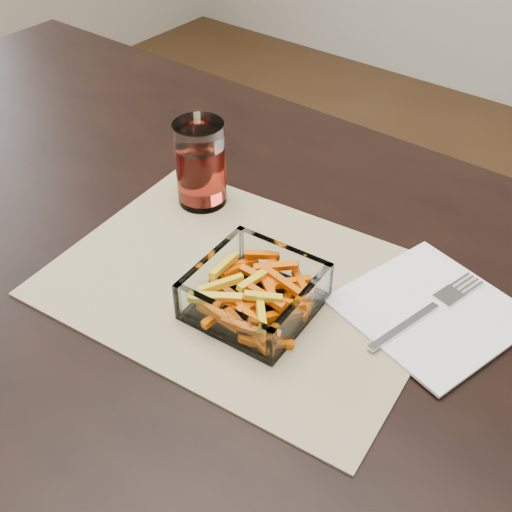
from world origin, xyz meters
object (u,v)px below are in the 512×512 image
Objects in this scene: tumbler at (201,166)px; fork at (430,309)px; glass_bowl at (255,294)px; dining_table at (172,305)px.

fork is (0.35, -0.01, -0.05)m from tumbler.
tumbler reaches higher than fork.
tumbler is at bearing 146.95° from glass_bowl.
glass_bowl is 0.23m from tumbler.
dining_table is at bearing -69.93° from tumbler.
dining_table is 0.19m from tumbler.
tumbler is at bearing -167.88° from fork.
dining_table is 8.79× the size of fork.
glass_bowl is at bearing -130.88° from fork.
glass_bowl is 1.17× the size of tumbler.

